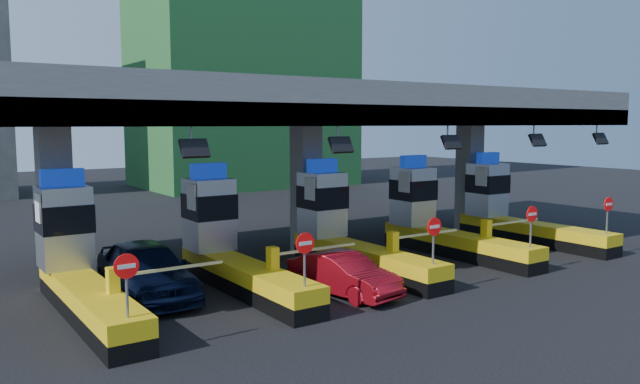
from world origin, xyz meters
TOP-DOWN VIEW (x-y plane):
  - ground at (0.00, 0.00)m, footprint 120.00×120.00m
  - toll_canopy at (0.00, 2.87)m, footprint 28.00×12.09m
  - toll_lane_far_left at (-10.00, 0.28)m, footprint 4.43×8.00m
  - toll_lane_left at (-5.00, 0.28)m, footprint 4.43×8.00m
  - toll_lane_center at (0.00, 0.28)m, footprint 4.43×8.00m
  - toll_lane_right at (5.00, 0.28)m, footprint 4.43×8.00m
  - toll_lane_far_right at (10.00, 0.28)m, footprint 4.43×8.00m
  - bg_building_scaffold at (12.00, 32.00)m, footprint 18.00×12.00m
  - van at (-7.91, 0.20)m, footprint 2.31×5.48m
  - red_car at (-2.46, -3.01)m, footprint 2.08×4.32m

SIDE VIEW (x-z plane):
  - ground at x=0.00m, z-range 0.00..0.00m
  - red_car at x=-2.46m, z-range 0.00..1.37m
  - van at x=-7.91m, z-range 0.00..1.85m
  - toll_lane_far_left at x=-10.00m, z-range -0.68..3.47m
  - toll_lane_left at x=-5.00m, z-range -0.68..3.47m
  - toll_lane_center at x=0.00m, z-range -0.68..3.47m
  - toll_lane_right at x=5.00m, z-range -0.68..3.47m
  - toll_lane_far_right at x=10.00m, z-range -0.68..3.47m
  - toll_canopy at x=0.00m, z-range 2.63..9.63m
  - bg_building_scaffold at x=12.00m, z-range 0.00..28.00m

